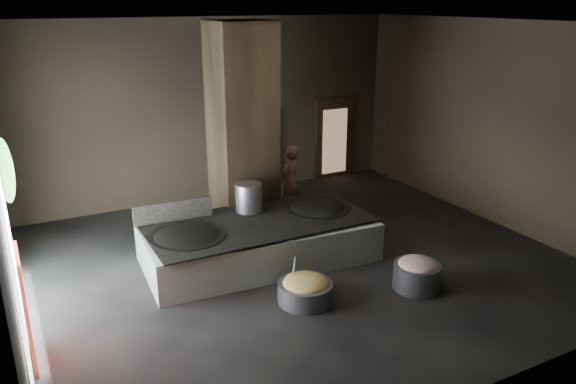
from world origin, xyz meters
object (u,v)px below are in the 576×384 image
cook (290,180)px  veg_basin (305,292)px  wok_right (317,212)px  stock_pot (249,197)px  meat_basin (417,276)px  wok_left (187,240)px  hearth_platform (259,242)px

cook → veg_basin: size_ratio=1.78×
wok_right → stock_pot: (-1.30, 0.50, 0.38)m
stock_pot → meat_basin: bearing=-56.1°
stock_pot → cook: cook is taller
cook → wok_right: bearing=48.5°
wok_left → veg_basin: 2.38m
wok_left → hearth_platform: bearing=2.0°
meat_basin → hearth_platform: bearing=130.4°
veg_basin → meat_basin: size_ratio=1.12×
veg_basin → cook: bearing=65.6°
hearth_platform → veg_basin: (0.01, -1.84, -0.21)m
wok_left → wok_right: bearing=2.0°
hearth_platform → stock_pot: stock_pot is taller
wok_left → meat_basin: size_ratio=1.65×
wok_right → stock_pot: 1.44m
hearth_platform → stock_pot: bearing=88.3°
meat_basin → cook: bearing=93.7°
hearth_platform → meat_basin: 3.09m
wok_right → cook: cook is taller
cook → wok_left: bearing=1.7°
wok_right → stock_pot: bearing=159.0°
wok_right → meat_basin: size_ratio=1.53×
wok_right → cook: (0.37, 1.88, 0.09)m
cook → hearth_platform: bearing=18.0°
stock_pot → veg_basin: size_ratio=0.61×
stock_pot → cook: bearing=39.5°
wok_left → wok_right: (2.80, 0.10, 0.00)m
stock_pot → meat_basin: stock_pot is taller
hearth_platform → stock_pot: size_ratio=7.67×
cook → veg_basin: cook is taller
veg_basin → wok_right: bearing=54.7°
stock_pot → veg_basin: bearing=-90.9°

